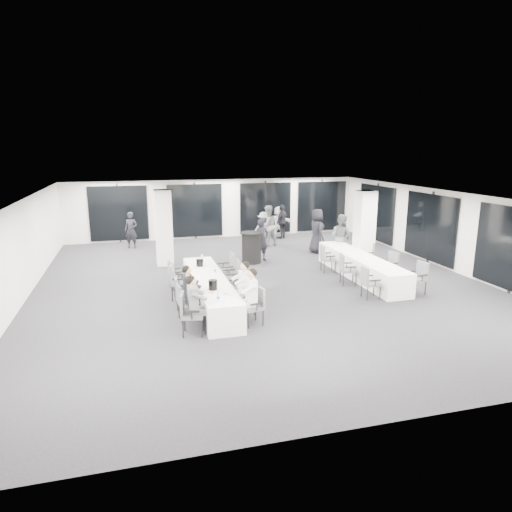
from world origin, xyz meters
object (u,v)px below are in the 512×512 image
Objects in this scene: chair_main_left_mid at (181,291)px; standing_guest_e at (317,228)px; chair_main_right_fourth at (234,275)px; chair_side_left_far at (326,257)px; chair_main_left_far at (175,273)px; ice_bucket_far at (200,262)px; chair_side_right_mid at (390,264)px; chair_main_left_near at (189,311)px; chair_main_right_near at (255,303)px; standing_guest_c at (264,227)px; cocktail_table at (252,247)px; ice_bucket_near at (213,285)px; chair_side_left_near at (369,281)px; chair_main_right_second at (248,296)px; chair_main_right_far at (228,267)px; chair_side_left_mid at (346,267)px; standing_guest_a at (262,237)px; banquet_table_side at (361,267)px; chair_side_right_near at (418,276)px; standing_guest_f at (279,220)px; chair_main_left_fourth at (177,279)px; standing_guest_h at (341,234)px; chair_main_left_second at (184,300)px; standing_guest_d at (282,219)px; chair_main_right_mid at (240,285)px; chair_side_right_far at (367,253)px; standing_guest_b at (268,223)px; banquet_table_main at (210,290)px.

standing_guest_e is at bearing 136.52° from chair_main_left_mid.
chair_main_right_fourth is 3.99m from chair_side_left_far.
ice_bucket_far reaches higher than chair_main_left_far.
chair_main_left_far is 7.05m from chair_side_right_mid.
chair_main_left_near is 1.68m from chair_main_right_near.
chair_main_right_near is at bearing 103.46° from chair_side_right_mid.
chair_main_left_mid is 0.50× the size of standing_guest_c.
cocktail_table is 4.73× the size of ice_bucket_far.
chair_side_left_far is at bearing 36.07° from ice_bucket_near.
chair_side_left_near is 1.01× the size of chair_side_right_mid.
chair_side_left_far is 1.03× the size of chair_side_right_mid.
chair_main_right_near reaches higher than chair_main_right_second.
ice_bucket_near is at bearing 158.97° from chair_main_right_far.
chair_main_left_mid is at bearing 129.09° from ice_bucket_near.
standing_guest_a reaches higher than chair_side_left_mid.
ice_bucket_near is at bearing -156.36° from banquet_table_side.
chair_main_left_far is 0.48× the size of standing_guest_a.
ice_bucket_far is at bearing 56.25° from chair_main_right_fourth.
standing_guest_a is at bearing -29.77° from chair_main_right_near.
chair_main_left_far is 0.91× the size of chair_side_left_mid.
chair_side_right_near is 0.56× the size of standing_guest_f.
ice_bucket_far is at bearing 101.07° from chair_main_right_far.
standing_guest_h is at bearing 130.49° from chair_main_left_fourth.
chair_side_right_mid is (5.33, 0.13, -0.06)m from chair_main_right_fourth.
chair_main_left_second is 0.97× the size of chair_side_right_near.
chair_side_right_mid is at bearing 156.58° from standing_guest_h.
standing_guest_d is at bearing -19.56° from standing_guest_h.
chair_side_right_near reaches higher than chair_side_left_near.
chair_main_right_mid is (1.67, -0.84, -0.04)m from chair_main_left_fourth.
chair_main_left_mid is at bearing -153.63° from standing_guest_a.
standing_guest_h reaches higher than chair_side_right_far.
chair_side_left_mid is (-0.83, -0.59, 0.18)m from banquet_table_side.
chair_main_left_near reaches higher than chair_side_left_mid.
chair_main_left_fourth is 1.10× the size of chair_side_right_far.
chair_main_right_far is at bearing 86.85° from standing_guest_c.
chair_main_right_near is 0.92× the size of chair_main_right_fourth.
standing_guest_b is at bearing 91.88° from standing_guest_f.
chair_main_left_near is at bearing 136.79° from standing_guest_e.
chair_main_right_mid reaches higher than chair_main_right_second.
chair_side_left_far is (5.35, 3.37, 0.00)m from chair_main_left_second.
ice_bucket_far is at bearing 178.79° from chair_main_left_near.
chair_main_left_far is 0.96× the size of chair_side_right_mid.
standing_guest_f is 6.81× the size of ice_bucket_near.
chair_side_left_near is (4.51, -0.80, 0.16)m from banquet_table_main.
chair_main_left_mid is 8.19m from standing_guest_e.
chair_side_right_near is 5.98m from standing_guest_e.
standing_guest_d reaches higher than chair_main_left_far.
chair_main_right_far is at bearing -90.57° from chair_side_left_mid.
chair_side_left_near reaches higher than banquet_table_main.
banquet_table_side is 4.81× the size of chair_main_right_far.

